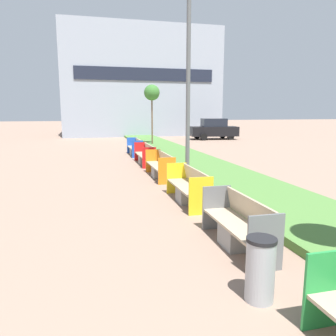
% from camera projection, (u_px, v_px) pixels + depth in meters
% --- Properties ---
extents(planter_grass_strip, '(2.80, 120.00, 0.18)m').
position_uv_depth(planter_grass_strip, '(232.00, 180.00, 11.54)').
color(planter_grass_strip, '#4C7A38').
rests_on(planter_grass_strip, ground).
extents(building_backdrop, '(15.91, 8.08, 10.85)m').
position_uv_depth(building_backdrop, '(140.00, 84.00, 35.16)').
color(building_backdrop, '#939EAD').
rests_on(building_backdrop, ground).
extents(bench_grey_frame, '(0.65, 2.04, 0.94)m').
position_uv_depth(bench_grey_frame, '(239.00, 228.00, 6.06)').
color(bench_grey_frame, gray).
rests_on(bench_grey_frame, ground).
extents(bench_yellow_frame, '(0.65, 2.28, 0.94)m').
position_uv_depth(bench_yellow_frame, '(189.00, 189.00, 9.02)').
color(bench_yellow_frame, gray).
rests_on(bench_yellow_frame, ground).
extents(bench_orange_frame, '(0.65, 2.48, 0.94)m').
position_uv_depth(bench_orange_frame, '(160.00, 168.00, 12.43)').
color(bench_orange_frame, gray).
rests_on(bench_orange_frame, ground).
extents(bench_red_frame, '(0.65, 2.48, 0.94)m').
position_uv_depth(bench_red_frame, '(145.00, 156.00, 15.59)').
color(bench_red_frame, gray).
rests_on(bench_red_frame, ground).
extents(bench_blue_frame, '(0.65, 2.19, 0.94)m').
position_uv_depth(bench_blue_frame, '(135.00, 149.00, 18.72)').
color(bench_blue_frame, gray).
rests_on(bench_blue_frame, ground).
extents(litter_bin, '(0.40, 0.40, 0.88)m').
position_uv_depth(litter_bin, '(260.00, 269.00, 4.32)').
color(litter_bin, '#9EA0A5').
rests_on(litter_bin, ground).
extents(street_lamp_post, '(0.24, 0.44, 8.83)m').
position_uv_depth(street_lamp_post, '(189.00, 38.00, 10.41)').
color(street_lamp_post, '#56595B').
rests_on(street_lamp_post, ground).
extents(sapling_tree_far, '(1.11, 1.11, 4.35)m').
position_uv_depth(sapling_tree_far, '(152.00, 93.00, 23.03)').
color(sapling_tree_far, brown).
rests_on(sapling_tree_far, ground).
extents(parked_car_distant, '(4.38, 2.25, 1.86)m').
position_uv_depth(parked_car_distant, '(214.00, 129.00, 29.32)').
color(parked_car_distant, black).
rests_on(parked_car_distant, ground).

